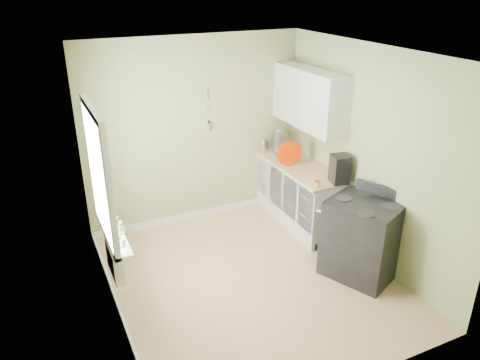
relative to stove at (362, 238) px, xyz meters
name	(u,v)px	position (x,y,z in m)	size (l,w,h in m)	color
floor	(251,280)	(-1.28, 0.45, -0.51)	(3.20, 3.60, 0.02)	tan
ceiling	(253,52)	(-1.28, 0.45, 2.21)	(3.20, 3.60, 0.02)	white
wall_back	(195,132)	(-1.28, 2.26, 0.85)	(3.20, 0.02, 2.70)	#9DA570
wall_left	(104,206)	(-2.89, 0.45, 0.85)	(0.02, 3.60, 2.70)	#9DA570
wall_right	(368,156)	(0.33, 0.45, 0.85)	(0.02, 3.60, 2.70)	#9DA570
base_cabinets	(300,195)	(0.02, 1.45, -0.06)	(0.60, 1.60, 0.87)	white
countertop	(301,167)	(0.01, 1.45, 0.39)	(0.64, 1.60, 0.04)	#D4B282
upper_cabinets	(309,98)	(0.15, 1.55, 1.35)	(0.35, 1.40, 0.80)	white
window	(99,176)	(-2.86, 0.75, 1.05)	(0.06, 1.14, 1.44)	white
window_sill	(113,232)	(-2.79, 0.75, 0.38)	(0.18, 1.14, 0.04)	white
radiator	(115,261)	(-2.82, 0.70, 0.05)	(0.12, 0.50, 0.35)	white
wall_utensils	(209,117)	(-1.08, 2.23, 1.07)	(0.02, 0.14, 0.58)	#D4B282
stove	(362,238)	(0.00, 0.00, 0.00)	(1.00, 1.01, 1.11)	black
stand_mixer	(282,145)	(-0.03, 1.94, 0.57)	(0.26, 0.35, 0.38)	#B2B2B7
kettle	(263,146)	(-0.23, 2.17, 0.51)	(0.20, 0.12, 0.20)	silver
coffee_maker	(339,170)	(0.15, 0.75, 0.59)	(0.26, 0.27, 0.37)	black
red_tray	(289,153)	(-0.15, 1.53, 0.60)	(0.37, 0.37, 0.02)	#A62300
jar	(317,184)	(-0.19, 0.75, 0.45)	(0.07, 0.07, 0.08)	#B6A793
plant_a	(120,234)	(-2.78, 0.37, 0.56)	(0.17, 0.12, 0.32)	#4A7739
plant_b	(111,216)	(-2.78, 0.82, 0.54)	(0.15, 0.12, 0.28)	#4A7739
plant_c	(108,209)	(-2.78, 0.98, 0.54)	(0.16, 0.16, 0.28)	#4A7739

